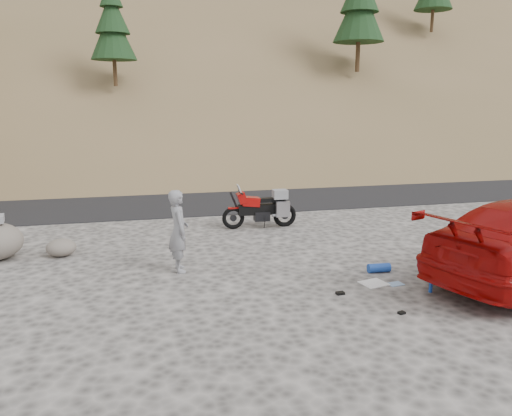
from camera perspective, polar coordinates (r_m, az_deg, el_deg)
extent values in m
plane|color=#42403D|center=(10.71, 5.05, -7.06)|extent=(140.00, 140.00, 0.00)
cube|color=black|center=(19.19, -3.50, 1.48)|extent=(120.00, 7.00, 0.05)
cube|color=brown|center=(40.19, -6.23, 18.35)|extent=(110.00, 51.90, 46.72)
cube|color=brown|center=(40.22, -6.24, 18.77)|extent=(110.00, 43.28, 36.46)
cube|color=brown|center=(60.73, -9.00, 21.79)|extent=(120.00, 40.00, 30.00)
cylinder|color=#392815|center=(23.64, -15.83, 14.95)|extent=(0.17, 0.17, 1.40)
cone|color=black|center=(23.78, -16.05, 18.67)|extent=(2.00, 2.00, 2.25)
cone|color=black|center=(23.90, -16.18, 20.69)|extent=(1.50, 1.50, 1.76)
cylinder|color=#392815|center=(27.16, 11.56, 16.93)|extent=(0.22, 0.22, 1.82)
cone|color=black|center=(27.41, 11.74, 21.11)|extent=(2.60, 2.60, 2.92)
cylinder|color=#392815|center=(32.90, 19.50, 19.77)|extent=(0.18, 0.18, 1.54)
torus|color=black|center=(13.96, -2.61, -1.15)|extent=(0.64, 0.13, 0.64)
cylinder|color=black|center=(13.96, -2.61, -1.15)|extent=(0.19, 0.06, 0.19)
torus|color=black|center=(14.28, 3.30, -0.86)|extent=(0.68, 0.15, 0.67)
cylinder|color=black|center=(14.28, 3.30, -0.86)|extent=(0.21, 0.08, 0.21)
cylinder|color=black|center=(13.90, -2.31, 0.30)|extent=(0.36, 0.07, 0.78)
cylinder|color=black|center=(13.86, -1.78, 1.80)|extent=(0.06, 0.60, 0.04)
cube|color=black|center=(14.05, 0.28, -0.17)|extent=(1.16, 0.26, 0.29)
cube|color=black|center=(14.12, 0.66, -0.91)|extent=(0.44, 0.30, 0.27)
cube|color=#9A0908|center=(13.96, -0.60, 0.76)|extent=(0.51, 0.30, 0.30)
cube|color=#9A0908|center=(13.89, -1.66, 1.18)|extent=(0.30, 0.33, 0.34)
cube|color=silver|center=(13.83, -1.94, 2.19)|extent=(0.12, 0.29, 0.25)
cube|color=black|center=(14.05, 1.24, 0.91)|extent=(0.53, 0.22, 0.12)
cube|color=black|center=(14.15, 2.68, 0.82)|extent=(0.34, 0.18, 0.10)
cube|color=#B4B4B9|center=(13.96, 3.09, -0.14)|extent=(0.39, 0.12, 0.43)
cube|color=#B4B4B9|center=(14.44, 2.57, 0.26)|extent=(0.39, 0.12, 0.43)
cube|color=gray|center=(14.12, 2.76, 1.59)|extent=(0.41, 0.34, 0.25)
cube|color=#9A0908|center=(13.90, -2.62, 0.01)|extent=(0.29, 0.12, 0.04)
cylinder|color=black|center=(14.00, 1.01, -1.71)|extent=(0.03, 0.20, 0.35)
cylinder|color=#B4B4B9|center=(14.09, 2.69, -0.75)|extent=(0.44, 0.10, 0.12)
imported|color=gray|center=(10.76, -8.70, -7.06)|extent=(0.47, 0.67, 1.73)
ellipsoid|color=#58524C|center=(12.39, -21.38, -4.23)|extent=(0.78, 0.73, 0.40)
cube|color=white|center=(10.15, 13.32, -8.38)|extent=(0.57, 0.53, 0.02)
cylinder|color=#1A409D|center=(10.81, 13.87, -6.66)|extent=(0.48, 0.21, 0.19)
cylinder|color=#1A409D|center=(9.99, 19.33, -8.55)|extent=(0.09, 0.09, 0.19)
cone|color=#B30B1B|center=(10.51, 19.92, -7.61)|extent=(0.18, 0.18, 0.18)
cube|color=black|center=(9.50, 9.60, -9.57)|extent=(0.16, 0.12, 0.04)
cube|color=black|center=(8.91, 16.30, -11.42)|extent=(0.13, 0.11, 0.04)
cube|color=#86A8D0|center=(10.23, 15.65, -8.36)|extent=(0.33, 0.26, 0.01)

